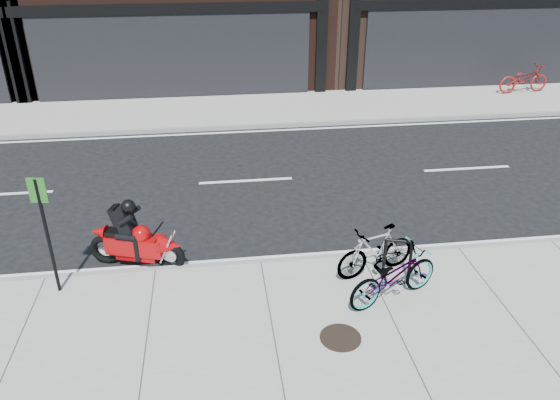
{
  "coord_description": "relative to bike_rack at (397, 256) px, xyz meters",
  "views": [
    {
      "loc": [
        -0.77,
        -10.75,
        6.01
      ],
      "look_at": [
        0.51,
        -0.91,
        0.9
      ],
      "focal_mm": 35.0,
      "sensor_mm": 36.0,
      "label": 1
    }
  ],
  "objects": [
    {
      "name": "bicycle_rear",
      "position": [
        -0.32,
        0.27,
        -0.02
      ],
      "size": [
        1.67,
        0.9,
        0.97
      ],
      "primitive_type": "imported",
      "rotation": [
        0.0,
        0.0,
        5.01
      ],
      "color": "gray",
      "rests_on": "sidewalk_near"
    },
    {
      "name": "ground",
      "position": [
        -2.38,
        2.87,
        -0.64
      ],
      "size": [
        120.0,
        120.0,
        0.0
      ],
      "primitive_type": "plane",
      "color": "black",
      "rests_on": "ground"
    },
    {
      "name": "manhole_cover",
      "position": [
        -1.35,
        -1.4,
        -0.5
      ],
      "size": [
        0.76,
        0.76,
        0.02
      ],
      "primitive_type": "cylinder",
      "rotation": [
        0.0,
        0.0,
        0.16
      ],
      "color": "black",
      "rests_on": "sidewalk_near"
    },
    {
      "name": "bicycle_front",
      "position": [
        -0.24,
        -0.53,
        -0.03
      ],
      "size": [
        1.93,
        1.28,
        0.96
      ],
      "primitive_type": "imported",
      "rotation": [
        0.0,
        0.0,
        1.96
      ],
      "color": "gray",
      "rests_on": "sidewalk_near"
    },
    {
      "name": "sidewalk_far",
      "position": [
        -2.38,
        10.62,
        -0.57
      ],
      "size": [
        60.0,
        3.5,
        0.13
      ],
      "primitive_type": "cube",
      "color": "gray",
      "rests_on": "ground"
    },
    {
      "name": "bicycle_far",
      "position": [
        8.62,
        11.16,
        0.01
      ],
      "size": [
        2.04,
        0.87,
        1.04
      ],
      "primitive_type": "imported",
      "rotation": [
        0.0,
        0.0,
        1.66
      ],
      "color": "maroon",
      "rests_on": "sidewalk_far"
    },
    {
      "name": "bike_rack",
      "position": [
        0.0,
        0.0,
        0.0
      ],
      "size": [
        0.5,
        0.19,
        0.86
      ],
      "rotation": [
        0.0,
        0.0,
        -0.3
      ],
      "color": "black",
      "rests_on": "sidewalk_near"
    },
    {
      "name": "sidewalk_near",
      "position": [
        -2.38,
        -2.13,
        -0.57
      ],
      "size": [
        60.0,
        6.0,
        0.13
      ],
      "primitive_type": "cube",
      "color": "gray",
      "rests_on": "ground"
    },
    {
      "name": "sign_post",
      "position": [
        -6.03,
        0.47,
        0.81
      ],
      "size": [
        0.3,
        0.06,
        2.21
      ],
      "rotation": [
        0.0,
        0.0,
        -0.15
      ],
      "color": "black",
      "rests_on": "sidewalk_near"
    },
    {
      "name": "motorcycle",
      "position": [
        -4.66,
        1.24,
        -0.05
      ],
      "size": [
        1.88,
        0.9,
        1.44
      ],
      "rotation": [
        0.0,
        0.0,
        -0.31
      ],
      "color": "black",
      "rests_on": "ground"
    }
  ]
}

